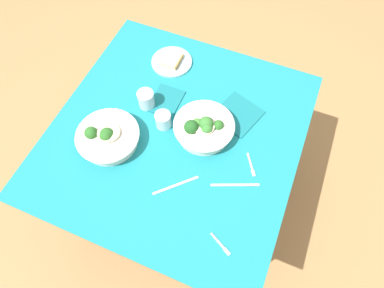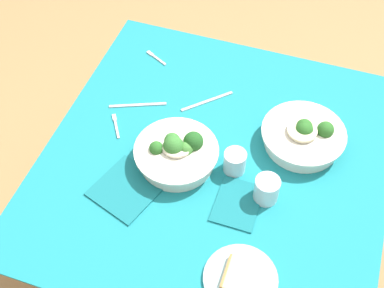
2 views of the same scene
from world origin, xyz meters
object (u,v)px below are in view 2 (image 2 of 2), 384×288
object	(u,v)px
broccoli_bowl_near	(177,153)
fork_by_near_bowl	(156,57)
water_glass_center	(267,189)
water_glass_side	(235,162)
napkin_folded_upper	(237,203)
table_knife_left	(207,101)
table_knife_right	(138,105)
bread_side_plate	(240,278)
napkin_folded_lower	(127,189)
fork_by_far_bowl	(116,125)
broccoli_bowl_far	(304,136)

from	to	relation	value
broccoli_bowl_near	fork_by_near_bowl	bearing A→B (deg)	-150.72
water_glass_center	fork_by_near_bowl	size ratio (longest dim) A/B	0.87
water_glass_side	napkin_folded_upper	distance (m)	0.13
table_knife_left	napkin_folded_upper	xyz separation A→B (m)	(0.37, 0.21, 0.00)
table_knife_right	napkin_folded_upper	bearing A→B (deg)	-55.11
bread_side_plate	napkin_folded_lower	size ratio (longest dim) A/B	1.10
fork_by_far_bowl	table_knife_right	world-z (taller)	same
water_glass_center	napkin_folded_lower	distance (m)	0.42
broccoli_bowl_far	bread_side_plate	xyz separation A→B (m)	(0.52, -0.06, -0.03)
broccoli_bowl_near	fork_by_near_bowl	distance (m)	0.49
broccoli_bowl_near	fork_by_far_bowl	bearing A→B (deg)	-106.76
broccoli_bowl_far	water_glass_side	distance (m)	0.25
napkin_folded_lower	water_glass_center	bearing A→B (deg)	105.01
water_glass_side	broccoli_bowl_near	bearing A→B (deg)	-81.16
bread_side_plate	fork_by_near_bowl	size ratio (longest dim) A/B	2.13
fork_by_near_bowl	broccoli_bowl_far	bearing A→B (deg)	-173.48
broccoli_bowl_far	fork_by_far_bowl	world-z (taller)	broccoli_bowl_far
water_glass_center	fork_by_near_bowl	distance (m)	0.71
water_glass_side	table_knife_right	xyz separation A→B (m)	(-0.15, -0.39, -0.04)
broccoli_bowl_far	water_glass_center	distance (m)	0.25
bread_side_plate	water_glass_center	world-z (taller)	water_glass_center
fork_by_near_bowl	fork_by_far_bowl	bearing A→B (deg)	116.58
table_knife_right	table_knife_left	bearing A→B (deg)	0.06
table_knife_right	napkin_folded_upper	world-z (taller)	napkin_folded_upper
fork_by_far_bowl	napkin_folded_upper	world-z (taller)	napkin_folded_upper
broccoli_bowl_far	water_glass_center	bearing A→B (deg)	-14.89
broccoli_bowl_near	napkin_folded_lower	bearing A→B (deg)	-35.79
table_knife_right	napkin_folded_upper	distance (m)	0.51
broccoli_bowl_far	fork_by_near_bowl	distance (m)	0.64
bread_side_plate	table_knife_right	xyz separation A→B (m)	(-0.50, -0.51, -0.01)
broccoli_bowl_near	bread_side_plate	size ratio (longest dim) A/B	1.30
broccoli_bowl_far	napkin_folded_upper	xyz separation A→B (m)	(0.29, -0.14, -0.03)
bread_side_plate	fork_by_near_bowl	bearing A→B (deg)	-144.42
fork_by_near_bowl	table_knife_right	world-z (taller)	same
bread_side_plate	fork_by_far_bowl	xyz separation A→B (m)	(-0.40, -0.54, -0.01)
bread_side_plate	table_knife_left	xyz separation A→B (m)	(-0.60, -0.28, -0.01)
table_knife_left	broccoli_bowl_near	bearing A→B (deg)	43.00
napkin_folded_lower	water_glass_side	bearing A→B (deg)	121.85
broccoli_bowl_near	napkin_folded_lower	size ratio (longest dim) A/B	1.43
broccoli_bowl_far	bread_side_plate	size ratio (longest dim) A/B	1.33
table_knife_right	fork_by_near_bowl	bearing A→B (deg)	74.03
fork_by_near_bowl	table_knife_left	distance (m)	0.29
table_knife_left	fork_by_near_bowl	bearing A→B (deg)	-75.76
bread_side_plate	fork_by_far_bowl	world-z (taller)	bread_side_plate
water_glass_center	table_knife_left	size ratio (longest dim) A/B	0.42
broccoli_bowl_near	fork_by_far_bowl	xyz separation A→B (m)	(-0.07, -0.24, -0.04)
fork_by_far_bowl	napkin_folded_lower	world-z (taller)	napkin_folded_lower
fork_by_near_bowl	water_glass_center	bearing A→B (deg)	166.23
fork_by_far_bowl	table_knife_left	bearing A→B (deg)	-84.36
broccoli_bowl_far	napkin_folded_upper	size ratio (longest dim) A/B	1.61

